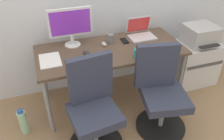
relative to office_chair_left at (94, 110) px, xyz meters
name	(u,v)px	position (x,y,z in m)	size (l,w,h in m)	color
ground_plane	(111,98)	(0.36, 0.57, -0.42)	(5.28, 5.28, 0.00)	#9E7A56
desk	(111,54)	(0.36, 0.57, 0.23)	(1.63, 0.72, 0.72)	brown
office_chair_left	(94,110)	(0.00, 0.00, 0.00)	(0.54, 0.54, 0.94)	black
office_chair_right	(161,94)	(0.71, 0.00, 0.00)	(0.54, 0.54, 0.94)	black
side_cabinet	(194,63)	(1.55, 0.58, -0.13)	(0.58, 0.43, 0.59)	silver
printer	(200,35)	(1.55, 0.58, 0.28)	(0.38, 0.40, 0.24)	#B7B7B7
water_bottle_on_floor	(23,122)	(-0.69, 0.35, -0.28)	(0.09, 0.09, 0.31)	#A5D8B2
desktop_monitor	(71,25)	(-0.02, 0.79, 0.55)	(0.48, 0.18, 0.43)	silver
open_laptop	(141,32)	(0.81, 0.76, 0.35)	(0.31, 0.26, 0.23)	silver
keyboard_by_monitor	(85,66)	(0.01, 0.30, 0.31)	(0.34, 0.12, 0.02)	#2D2D2D
keyboard_by_laptop	(163,53)	(0.85, 0.29, 0.31)	(0.34, 0.12, 0.02)	#515156
mouse_by_monitor	(104,44)	(0.32, 0.68, 0.31)	(0.06, 0.10, 0.03)	#B7B7B7
mouse_by_laptop	(86,53)	(0.08, 0.55, 0.31)	(0.06, 0.10, 0.03)	#2D2D2D
coffee_mug	(138,53)	(0.57, 0.31, 0.34)	(0.08, 0.08, 0.09)	teal
pen_cup	(111,39)	(0.41, 0.71, 0.35)	(0.07, 0.07, 0.10)	slate
phone_near_laptop	(124,41)	(0.57, 0.69, 0.30)	(0.07, 0.14, 0.01)	black
paper_pile	(50,60)	(-0.30, 0.52, 0.30)	(0.21, 0.30, 0.01)	white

